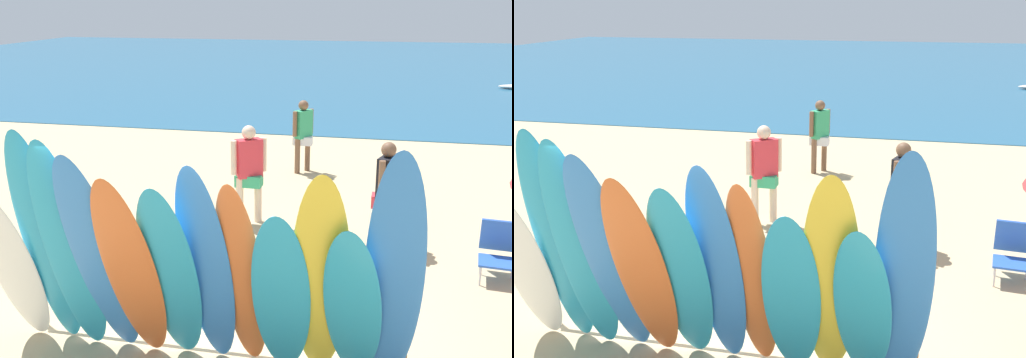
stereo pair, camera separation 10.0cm
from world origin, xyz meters
TOP-DOWN VIEW (x-y plane):
  - ground at (0.00, 14.00)m, footprint 60.00×60.00m
  - ocean_water at (0.00, 31.13)m, footprint 60.00×40.00m
  - surfboard_rack at (0.00, 0.00)m, footprint 4.40×0.07m
  - surfboard_white_0 at (-2.00, -0.61)m, footprint 0.56×0.84m
  - surfboard_teal_1 at (-1.56, -0.64)m, footprint 0.58×1.00m
  - surfboard_teal_2 at (-1.25, -0.72)m, footprint 0.59×0.99m
  - surfboard_blue_3 at (-0.90, -0.76)m, footprint 0.61×1.14m
  - surfboard_orange_4 at (-0.57, -0.77)m, footprint 0.58×1.07m
  - surfboard_teal_5 at (-0.18, -0.69)m, footprint 0.59×1.02m
  - surfboard_blue_6 at (0.17, -0.63)m, footprint 0.58×0.91m
  - surfboard_orange_7 at (0.52, -0.57)m, footprint 0.54×0.87m
  - surfboard_teal_8 at (0.92, -0.64)m, footprint 0.59×0.80m
  - surfboard_yellow_9 at (1.30, -0.66)m, footprint 0.64×1.00m
  - surfboard_teal_10 at (1.61, -0.64)m, footprint 0.64×0.93m
  - surfboard_blue_11 at (1.97, -0.72)m, footprint 0.55×1.00m
  - beachgoer_midbeach at (-0.08, 7.41)m, footprint 0.42×0.52m
  - beachgoer_strolling at (1.83, 3.35)m, footprint 0.44×0.62m
  - beachgoer_photographing at (-0.48, 3.93)m, footprint 0.54×0.44m
  - beach_chair_red at (3.40, 2.55)m, footprint 0.57×0.72m

SIDE VIEW (x-z plane):
  - ground at x=0.00m, z-range 0.00..0.00m
  - ocean_water at x=0.00m, z-range 0.00..0.02m
  - beach_chair_red at x=3.40m, z-range 0.02..0.84m
  - surfboard_rack at x=0.00m, z-range 0.21..0.85m
  - beachgoer_midbeach at x=-0.08m, z-range 0.12..1.74m
  - surfboard_teal_10 at x=1.61m, z-range 0.00..1.89m
  - beachgoer_strolling at x=1.83m, z-range 0.13..1.81m
  - surfboard_teal_8 at x=0.92m, z-range 0.00..1.96m
  - surfboard_white_0 at x=-2.00m, z-range 0.00..1.98m
  - beachgoer_photographing at x=-0.48m, z-range 0.13..1.86m
  - surfboard_teal_5 at x=-0.18m, z-range 0.00..2.19m
  - surfboard_orange_7 at x=0.52m, z-range 0.00..2.21m
  - surfboard_orange_4 at x=-0.57m, z-range 0.00..2.29m
  - surfboard_blue_6 at x=0.17m, z-range 0.00..2.38m
  - surfboard_yellow_9 at x=1.30m, z-range 0.00..2.39m
  - surfboard_blue_3 at x=-0.90m, z-range 0.00..2.49m
  - surfboard_teal_2 at x=-1.25m, z-range 0.00..2.58m
  - surfboard_teal_1 at x=-1.56m, z-range 0.00..2.64m
  - surfboard_blue_11 at x=1.97m, z-range 0.00..2.65m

